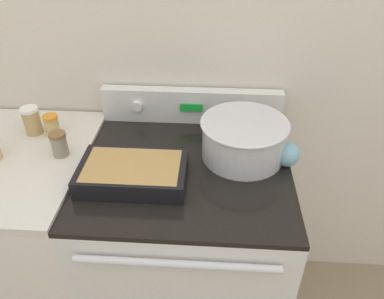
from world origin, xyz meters
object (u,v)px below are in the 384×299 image
(spice_jar_orange_cap, at_px, (52,125))
(ladle, at_px, (287,153))
(spice_jar_brown_cap, at_px, (59,144))
(spice_jar_white_cap, at_px, (32,121))
(casserole_dish, at_px, (133,172))
(mixing_bowl, at_px, (244,137))

(spice_jar_orange_cap, bearing_deg, ladle, -6.97)
(spice_jar_brown_cap, bearing_deg, spice_jar_orange_cap, 120.39)
(spice_jar_orange_cap, distance_m, spice_jar_white_cap, 0.08)
(ladle, bearing_deg, casserole_dish, -165.57)
(casserole_dish, relative_size, ladle, 1.20)
(ladle, bearing_deg, spice_jar_brown_cap, -178.68)
(mixing_bowl, relative_size, spice_jar_orange_cap, 3.60)
(spice_jar_orange_cap, height_order, spice_jar_white_cap, spice_jar_white_cap)
(spice_jar_brown_cap, relative_size, spice_jar_white_cap, 0.82)
(casserole_dish, relative_size, spice_jar_orange_cap, 4.07)
(spice_jar_brown_cap, distance_m, spice_jar_orange_cap, 0.15)
(mixing_bowl, relative_size, casserole_dish, 0.88)
(spice_jar_orange_cap, relative_size, spice_jar_white_cap, 0.78)
(ladle, distance_m, spice_jar_brown_cap, 0.80)
(casserole_dish, distance_m, spice_jar_white_cap, 0.50)
(spice_jar_orange_cap, bearing_deg, casserole_dish, -33.86)
(mixing_bowl, xyz_separation_m, ladle, (0.15, -0.03, -0.04))
(spice_jar_brown_cap, bearing_deg, ladle, 1.32)
(mixing_bowl, height_order, casserole_dish, mixing_bowl)
(casserole_dish, height_order, spice_jar_orange_cap, spice_jar_orange_cap)
(spice_jar_white_cap, bearing_deg, mixing_bowl, -6.12)
(ladle, distance_m, spice_jar_white_cap, 0.96)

